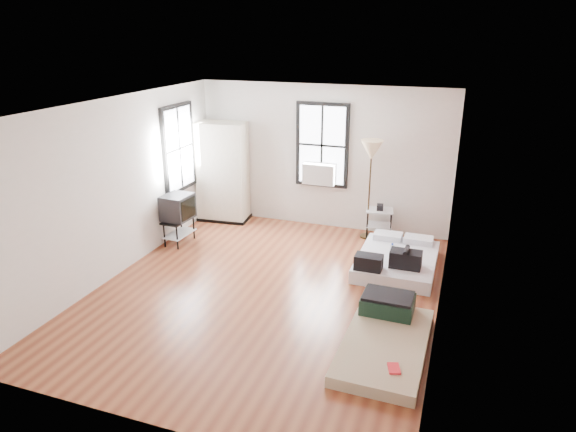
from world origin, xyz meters
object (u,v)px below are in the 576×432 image
at_px(mattress_main, 397,260).
at_px(side_table, 379,215).
at_px(wardrobe, 223,172).
at_px(tv_stand, 178,209).
at_px(floor_lamp, 371,154).
at_px(mattress_bare, 385,335).

xyz_separation_m(mattress_main, side_table, (-0.52, 1.26, 0.29)).
distance_m(wardrobe, side_table, 3.27).
distance_m(wardrobe, tv_stand, 1.49).
relative_size(mattress_main, side_table, 2.59).
distance_m(mattress_main, wardrobe, 4.02).
xyz_separation_m(floor_lamp, tv_stand, (-3.23, -1.44, -0.95)).
distance_m(wardrobe, floor_lamp, 3.08).
bearing_deg(mattress_main, mattress_bare, -85.15).
height_order(mattress_bare, floor_lamp, floor_lamp).
bearing_deg(floor_lamp, side_table, 18.71).
height_order(wardrobe, tv_stand, wardrobe).
relative_size(mattress_main, mattress_bare, 0.89).
xyz_separation_m(wardrobe, floor_lamp, (3.02, 0.00, 0.61)).
bearing_deg(floor_lamp, tv_stand, -156.03).
bearing_deg(mattress_bare, mattress_main, 95.71).
relative_size(side_table, tv_stand, 0.70).
xyz_separation_m(mattress_main, wardrobe, (-3.75, 1.19, 0.86)).
height_order(mattress_bare, tv_stand, tv_stand).
relative_size(mattress_main, wardrobe, 0.84).
relative_size(mattress_main, floor_lamp, 0.90).
relative_size(mattress_bare, floor_lamp, 1.01).
bearing_deg(mattress_main, tv_stand, -176.25).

